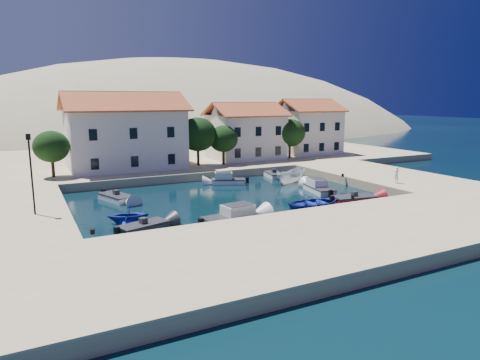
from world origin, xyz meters
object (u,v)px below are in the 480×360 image
at_px(lamppost, 31,166).
at_px(rowboat_south, 316,207).
at_px(building_left, 125,130).
at_px(building_mid, 245,130).
at_px(cabin_cruiser_south, 231,217).
at_px(building_right, 307,126).
at_px(cabin_cruiser_east, 319,188).
at_px(pedestrian, 396,175).
at_px(boat_east, 291,183).

xyz_separation_m(lamppost, rowboat_south, (23.17, -4.92, -4.75)).
distance_m(building_left, building_mid, 18.04).
bearing_deg(cabin_cruiser_south, building_right, 38.72).
relative_size(cabin_cruiser_south, cabin_cruiser_east, 1.01).
bearing_deg(lamppost, pedestrian, -5.87).
height_order(building_left, lamppost, building_left).
height_order(lamppost, pedestrian, lamppost).
distance_m(lamppost, boat_east, 28.61).
relative_size(building_right, cabin_cruiser_east, 1.96).
relative_size(rowboat_south, cabin_cruiser_east, 1.06).
relative_size(building_mid, lamppost, 1.69).
bearing_deg(cabin_cruiser_south, boat_east, 34.11).
bearing_deg(boat_east, building_right, -58.84).
height_order(building_left, building_right, building_left).
xyz_separation_m(building_mid, pedestrian, (5.21, -24.57, -3.34)).
height_order(building_mid, cabin_cruiser_south, building_mid).
relative_size(cabin_cruiser_east, pedestrian, 2.74).
bearing_deg(rowboat_south, building_left, 25.80).
height_order(building_mid, pedestrian, building_mid).
distance_m(building_left, building_right, 30.07).
bearing_deg(building_right, cabin_cruiser_south, -134.52).
relative_size(rowboat_south, pedestrian, 2.89).
xyz_separation_m(building_right, rowboat_south, (-18.33, -26.92, -5.47)).
bearing_deg(building_left, pedestrian, -45.44).
bearing_deg(building_right, building_mid, -175.24).
bearing_deg(cabin_cruiser_south, building_mid, 53.33).
xyz_separation_m(building_left, boat_east, (16.11, -14.19, -5.94)).
distance_m(lamppost, rowboat_south, 24.15).
xyz_separation_m(lamppost, boat_east, (27.61, 5.81, -4.75)).
bearing_deg(boat_east, building_mid, -25.30).
bearing_deg(building_left, building_mid, 3.18).
distance_m(rowboat_south, boat_east, 11.62).
height_order(building_left, building_mid, building_left).
distance_m(building_right, lamppost, 46.98).
xyz_separation_m(cabin_cruiser_south, cabin_cruiser_east, (13.41, 6.07, 0.00)).
height_order(lamppost, cabin_cruiser_south, lamppost).
distance_m(cabin_cruiser_south, pedestrian, 20.92).
bearing_deg(pedestrian, building_left, -51.31).
xyz_separation_m(rowboat_south, boat_east, (4.45, 10.73, 0.00)).
bearing_deg(cabin_cruiser_south, cabin_cruiser_east, 17.60).
distance_m(building_right, boat_east, 22.02).
bearing_deg(lamppost, building_left, 60.10).
bearing_deg(cabin_cruiser_south, lamppost, 150.06).
relative_size(lamppost, pedestrian, 3.53).
relative_size(building_left, boat_east, 3.08).
bearing_deg(cabin_cruiser_east, building_left, 50.37).
distance_m(building_left, rowboat_south, 28.15).
bearing_deg(lamppost, building_right, 27.93).
xyz_separation_m(building_right, boat_east, (-13.89, -16.19, -5.47)).
bearing_deg(lamppost, boat_east, 11.89).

